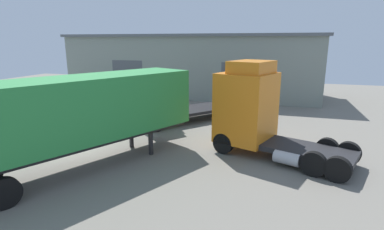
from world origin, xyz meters
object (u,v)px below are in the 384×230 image
tractor_unit_orange (254,110)px  container_trailer_green (79,112)px  oil_drum (69,124)px  flatbed_truck_green (174,104)px

tractor_unit_orange → container_trailer_green: 8.00m
container_trailer_green → oil_drum: container_trailer_green is taller
container_trailer_green → oil_drum: (-4.40, 4.57, -2.09)m
tractor_unit_orange → flatbed_truck_green: tractor_unit_orange is taller
oil_drum → container_trailer_green: bearing=-46.1°
tractor_unit_orange → oil_drum: (-11.19, 0.37, -1.68)m
tractor_unit_orange → flatbed_truck_green: (-5.56, 3.92, -0.81)m
oil_drum → tractor_unit_orange: bearing=-1.9°
flatbed_truck_green → oil_drum: (-5.63, -3.55, -0.87)m
flatbed_truck_green → oil_drum: bearing=-18.1°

